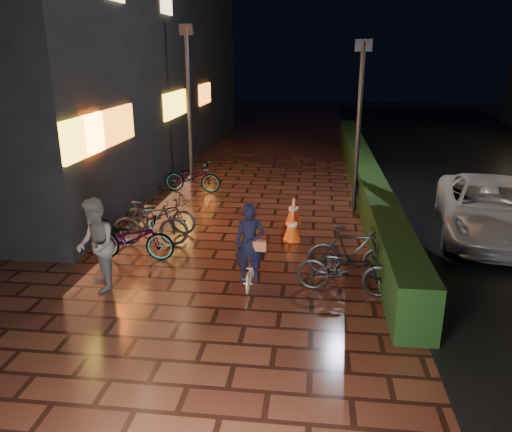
# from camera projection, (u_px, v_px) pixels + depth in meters

# --- Properties ---
(ground) EXTENTS (80.00, 80.00, 0.00)m
(ground) POSITION_uv_depth(u_px,v_px,m) (229.00, 281.00, 10.00)
(ground) COLOR #381911
(ground) RESTS_ON ground
(hedge) EXTENTS (0.70, 20.00, 1.00)m
(hedge) POSITION_uv_depth(u_px,v_px,m) (363.00, 172.00, 17.03)
(hedge) COLOR black
(hedge) RESTS_ON ground
(bystander_person) EXTENTS (1.03, 1.10, 1.81)m
(bystander_person) POSITION_uv_depth(u_px,v_px,m) (96.00, 245.00, 9.42)
(bystander_person) COLOR #515154
(bystander_person) RESTS_ON ground
(van) EXTENTS (3.15, 5.35, 1.40)m
(van) POSITION_uv_depth(u_px,v_px,m) (490.00, 208.00, 12.34)
(van) COLOR silver
(van) RESTS_ON ground
(storefront_block) EXTENTS (12.09, 22.00, 9.00)m
(storefront_block) POSITION_uv_depth(u_px,v_px,m) (46.00, 50.00, 20.52)
(storefront_block) COLOR black
(storefront_block) RESTS_ON ground
(lamp_post_hedge) EXTENTS (0.45, 0.14, 4.72)m
(lamp_post_hedge) POSITION_uv_depth(u_px,v_px,m) (359.00, 121.00, 13.59)
(lamp_post_hedge) COLOR black
(lamp_post_hedge) RESTS_ON ground
(lamp_post_sf) EXTENTS (0.50, 0.21, 5.27)m
(lamp_post_sf) POSITION_uv_depth(u_px,v_px,m) (189.00, 98.00, 16.93)
(lamp_post_sf) COLOR black
(lamp_post_sf) RESTS_ON ground
(cyclist) EXTENTS (0.61, 1.19, 1.70)m
(cyclist) POSITION_uv_depth(u_px,v_px,m) (250.00, 256.00, 9.63)
(cyclist) COLOR silver
(cyclist) RESTS_ON ground
(traffic_barrier) EXTENTS (0.45, 1.68, 0.68)m
(traffic_barrier) POSITION_uv_depth(u_px,v_px,m) (293.00, 219.00, 12.72)
(traffic_barrier) COLOR #F4530C
(traffic_barrier) RESTS_ON ground
(cart_assembly) EXTENTS (0.64, 0.59, 1.07)m
(cart_assembly) POSITION_uv_depth(u_px,v_px,m) (364.00, 189.00, 14.68)
(cart_assembly) COLOR black
(cart_assembly) RESTS_ON ground
(parked_bikes_storefront) EXTENTS (2.03, 6.45, 1.09)m
(parked_bikes_storefront) POSITION_uv_depth(u_px,v_px,m) (163.00, 209.00, 12.96)
(parked_bikes_storefront) COLOR black
(parked_bikes_storefront) RESTS_ON ground
(parked_bikes_hedge) EXTENTS (2.05, 1.49, 1.09)m
(parked_bikes_hedge) POSITION_uv_depth(u_px,v_px,m) (349.00, 261.00, 9.69)
(parked_bikes_hedge) COLOR black
(parked_bikes_hedge) RESTS_ON ground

